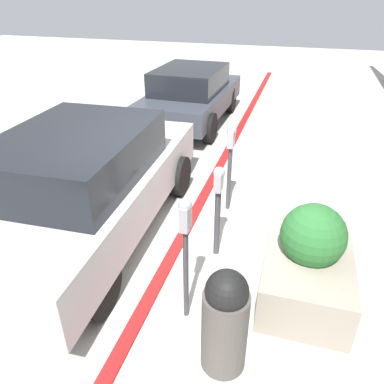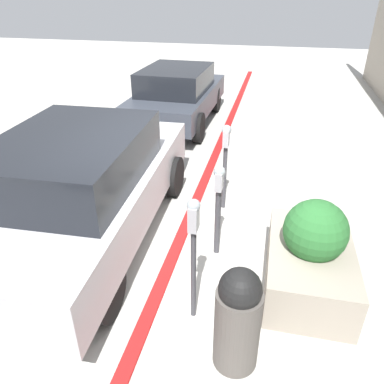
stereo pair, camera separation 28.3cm
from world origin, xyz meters
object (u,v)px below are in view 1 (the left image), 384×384
Objects in this scene: planter_box at (308,261)px; trash_bin at (225,321)px; parked_car_rear at (191,94)px; parking_meter_second at (218,199)px; parking_meter_middle at (230,153)px; parked_car_middle at (86,182)px; parking_meter_nearest at (186,239)px.

planter_box is 1.46m from trash_bin.
parking_meter_second is at bearing -158.32° from parked_car_rear.
parking_meter_middle reaches higher than planter_box.
parked_car_middle reaches higher than planter_box.
parking_meter_middle is (2.40, 0.02, -0.07)m from parking_meter_nearest.
parking_meter_second reaches higher than planter_box.
trash_bin is (-0.48, -0.53, -0.49)m from parking_meter_nearest.
planter_box is at bearing -109.23° from parking_meter_second.
parking_meter_second is at bearing -3.43° from parking_meter_nearest.
parking_meter_nearest is 2.40m from parking_meter_middle.
trash_bin is at bearing -132.41° from parking_meter_nearest.
parked_car_middle reaches higher than parked_car_rear.
parking_meter_middle is at bearing 10.69° from trash_bin.
parked_car_rear is at bearing 20.10° from parking_meter_second.
parked_car_rear is at bearing 28.84° from planter_box.
parked_car_middle is at bearing 82.71° from planter_box.
parked_car_rear is (4.01, 1.83, -0.22)m from parking_meter_middle.
planter_box is at bearing -99.31° from parked_car_middle.
parking_meter_middle reaches higher than trash_bin.
parked_car_middle reaches higher than trash_bin.
parked_car_rear is at bearing 18.97° from trash_bin.
parked_car_rear is 7.30m from trash_bin.
parking_meter_middle is 2.97m from trash_bin.
parking_meter_nearest reaches higher than parked_car_rear.
parking_meter_nearest is at bearing -162.40° from parked_car_rear.
planter_box is at bearing -30.48° from trash_bin.
trash_bin is (-1.67, -0.46, -0.29)m from parking_meter_second.
parked_car_rear is (5.23, 1.91, -0.10)m from parking_meter_second.
parking_meter_nearest is 1.05× the size of parking_meter_middle.
parking_meter_nearest is at bearing 121.24° from planter_box.
parked_car_middle is 5.25m from parked_car_rear.
parked_car_rear is at bearing 24.48° from parking_meter_middle.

